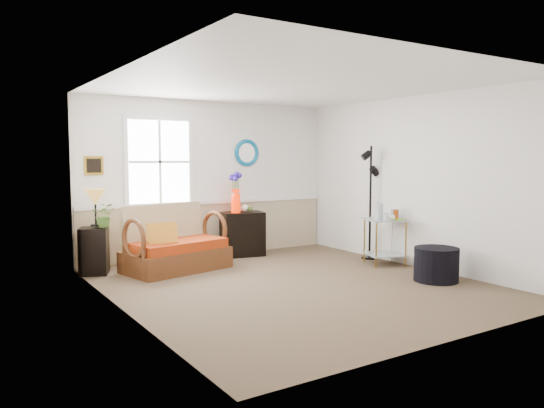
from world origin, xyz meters
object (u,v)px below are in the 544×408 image
loveseat (176,238)px  floor_lamp (370,203)px  ottoman (436,264)px  cabinet (242,234)px  lamp_stand (94,251)px  side_table (385,242)px

loveseat → floor_lamp: size_ratio=0.80×
floor_lamp → ottoman: size_ratio=3.12×
loveseat → ottoman: bearing=-55.5°
loveseat → floor_lamp: 3.20m
cabinet → floor_lamp: bearing=-28.3°
cabinet → ottoman: cabinet is taller
floor_lamp → ottoman: (-0.35, -1.68, -0.70)m
loveseat → lamp_stand: bearing=148.2°
loveseat → ottoman: 3.72m
loveseat → lamp_stand: loveseat is taller
cabinet → side_table: 2.39m
cabinet → lamp_stand: bearing=-166.1°
lamp_stand → cabinet: bearing=2.5°
lamp_stand → cabinet: cabinet is taller
loveseat → side_table: size_ratio=2.05×
floor_lamp → ottoman: 1.85m
cabinet → ottoman: (1.29, -3.05, -0.14)m
side_table → ottoman: size_ratio=1.21×
side_table → ottoman: bearing=-99.8°
floor_lamp → loveseat: bearing=-174.2°
ottoman → floor_lamp: bearing=78.1°
cabinet → floor_lamp: floor_lamp is taller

